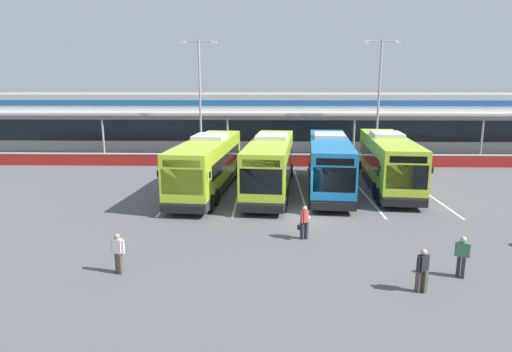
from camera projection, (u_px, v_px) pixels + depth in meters
ground_plane at (308, 216)px, 24.10m from camera, size 200.00×200.00×0.00m
terminal_building at (287, 120)px, 49.74m from camera, size 70.00×13.00×6.00m
red_barrier_wall at (293, 160)px, 38.14m from camera, size 60.00×0.40×1.10m
coach_bus_leftmost at (208, 166)px, 29.04m from camera, size 3.86×12.33×3.78m
coach_bus_left_centre at (270, 165)px, 29.15m from camera, size 3.86×12.33×3.78m
coach_bus_centre at (329, 164)px, 29.55m from camera, size 3.86×12.33×3.78m
coach_bus_right_centre at (388, 162)px, 30.24m from camera, size 3.86×12.33×3.78m
bay_stripe_far_west at (180, 189)px, 30.16m from camera, size 0.14×13.00×0.01m
bay_stripe_west at (240, 189)px, 30.06m from camera, size 0.14×13.00×0.01m
bay_stripe_mid_west at (300, 190)px, 29.96m from camera, size 0.14×13.00×0.01m
bay_stripe_centre at (361, 190)px, 29.85m from camera, size 0.14×13.00×0.01m
bay_stripe_mid_east at (422, 190)px, 29.75m from camera, size 0.14×13.00×0.01m
pedestrian_with_handbag at (304, 222)px, 20.37m from camera, size 0.56×0.58×1.62m
pedestrian_in_dark_coat at (422, 269)px, 15.18m from camera, size 0.51×0.36×1.62m
pedestrian_child at (462, 255)px, 16.38m from camera, size 0.52×0.40×1.62m
pedestrian_near_bin at (118, 252)px, 16.71m from camera, size 0.54×0.35×1.62m
lamp_post_west at (200, 93)px, 39.96m from camera, size 3.24×0.28×11.00m
lamp_post_centre at (379, 93)px, 39.36m from camera, size 3.24×0.28×11.00m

